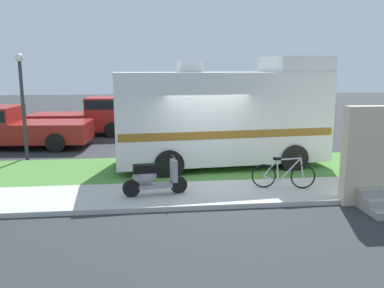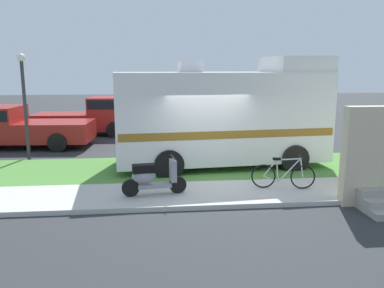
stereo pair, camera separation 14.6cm
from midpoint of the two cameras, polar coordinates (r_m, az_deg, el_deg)
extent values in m
plane|color=#2D3033|center=(11.39, 3.06, -5.68)|extent=(80.00, 80.00, 0.00)
cube|color=beige|center=(10.25, 4.09, -7.27)|extent=(24.00, 2.00, 0.12)
cube|color=#4C8438|center=(12.81, 2.04, -3.60)|extent=(24.00, 3.40, 0.08)
cube|color=silver|center=(12.88, 4.60, 4.07)|extent=(7.02, 2.89, 2.84)
cube|color=silver|center=(13.67, 15.17, 11.16)|extent=(1.98, 2.34, 0.50)
cube|color=#8C601E|center=(12.93, 4.57, 2.20)|extent=(6.89, 2.90, 0.24)
cube|color=black|center=(14.11, 18.16, 6.20)|extent=(0.25, 1.96, 0.90)
cube|color=silver|center=(12.55, 0.09, 11.26)|extent=(0.75, 0.66, 0.36)
cylinder|color=black|center=(14.79, 11.35, -0.20)|extent=(0.92, 0.36, 0.90)
cylinder|color=black|center=(12.82, 15.02, -2.08)|extent=(0.92, 0.36, 0.90)
cylinder|color=black|center=(13.80, -4.26, -0.81)|extent=(0.92, 0.36, 0.90)
cylinder|color=black|center=(11.67, -3.03, -2.98)|extent=(0.92, 0.36, 0.90)
cylinder|color=black|center=(10.04, -1.68, -5.94)|extent=(0.45, 0.16, 0.44)
cylinder|color=black|center=(9.88, -8.53, -6.35)|extent=(0.45, 0.16, 0.44)
cube|color=gray|center=(9.94, -5.08, -6.05)|extent=(0.87, 0.39, 0.10)
cube|color=black|center=(9.78, -6.65, -3.56)|extent=(0.59, 0.33, 0.20)
ellipsoid|color=gray|center=(9.83, -6.63, -4.69)|extent=(0.63, 0.38, 0.36)
cube|color=gray|center=(9.92, -2.37, -3.89)|extent=(0.18, 0.34, 0.56)
cylinder|color=black|center=(9.83, -2.38, -1.92)|extent=(0.10, 0.50, 0.04)
sphere|color=white|center=(9.87, -2.38, -2.88)|extent=(0.12, 0.12, 0.12)
torus|color=black|center=(10.76, 16.24, -4.66)|extent=(0.64, 0.16, 0.65)
torus|color=black|center=(10.60, 10.77, -4.64)|extent=(0.64, 0.16, 0.65)
cylinder|color=silver|center=(10.65, 14.39, -3.74)|extent=(0.58, 0.14, 0.67)
cylinder|color=silver|center=(10.60, 12.74, -3.86)|extent=(0.10, 0.05, 0.60)
cylinder|color=silver|center=(10.57, 14.30, -2.18)|extent=(0.62, 0.15, 0.09)
cylinder|color=silver|center=(10.64, 11.81, -5.03)|extent=(0.40, 0.11, 0.18)
cylinder|color=silver|center=(10.56, 11.71, -3.47)|extent=(0.36, 0.10, 0.47)
cylinder|color=silver|center=(10.69, 16.10, -3.37)|extent=(0.12, 0.06, 0.51)
cube|color=black|center=(10.52, 12.65, -2.14)|extent=(0.21, 0.13, 0.06)
cylinder|color=black|center=(10.61, 15.96, -1.85)|extent=(0.12, 0.52, 0.03)
cube|color=maroon|center=(17.31, -19.00, 1.80)|extent=(3.06, 2.27, 0.80)
cylinder|color=black|center=(16.32, -18.78, 0.22)|extent=(0.77, 0.29, 0.76)
cylinder|color=black|center=(18.20, -16.99, 1.39)|extent=(0.77, 0.29, 0.76)
cube|color=maroon|center=(19.95, -11.20, 4.47)|extent=(2.36, 2.14, 1.59)
cube|color=black|center=(19.90, -11.25, 5.88)|extent=(2.24, 2.15, 0.44)
cube|color=maroon|center=(20.52, -18.09, 3.18)|extent=(2.86, 2.16, 0.78)
cylinder|color=black|center=(20.96, -10.27, 2.90)|extent=(0.77, 0.28, 0.76)
cylinder|color=black|center=(19.06, -11.02, 2.08)|extent=(0.77, 0.28, 0.76)
cylinder|color=black|center=(21.57, -18.21, 2.75)|extent=(0.77, 0.28, 0.76)
cylinder|color=black|center=(19.72, -19.69, 1.93)|extent=(0.77, 0.28, 0.76)
cube|color=beige|center=(10.45, 26.46, -1.58)|extent=(2.00, 0.30, 2.40)
cylinder|color=brown|center=(11.83, 26.15, -5.09)|extent=(0.07, 0.07, 0.19)
cylinder|color=brown|center=(11.80, 26.20, -4.55)|extent=(0.03, 0.03, 0.04)
cylinder|color=black|center=(11.80, 26.21, -4.44)|extent=(0.03, 0.03, 0.01)
cylinder|color=#333338|center=(15.13, -22.89, 4.41)|extent=(0.12, 0.12, 3.51)
sphere|color=silver|center=(15.06, -23.43, 11.51)|extent=(0.28, 0.28, 0.28)
camera|label=1|loc=(0.07, -89.63, 0.07)|focal=36.54mm
camera|label=2|loc=(0.07, 90.37, -0.07)|focal=36.54mm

